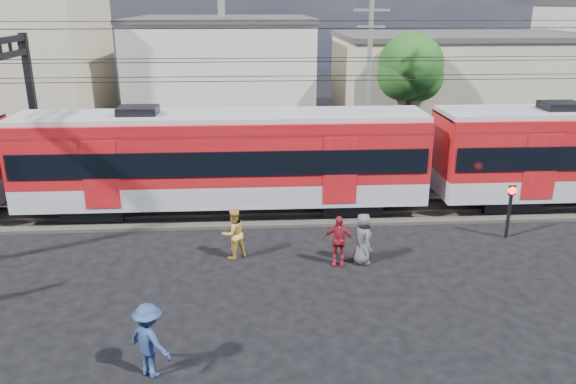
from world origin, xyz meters
TOP-DOWN VIEW (x-y plane):
  - ground at (0.00, 0.00)m, footprint 120.00×120.00m
  - track_bed at (0.00, 8.00)m, footprint 70.00×3.40m
  - rail_near at (0.00, 7.25)m, footprint 70.00×0.12m
  - rail_far at (0.00, 8.75)m, footprint 70.00×0.12m
  - commuter_train at (-0.94, 8.00)m, footprint 50.30×3.08m
  - catenary at (-8.65, 8.00)m, footprint 70.00×9.30m
  - building_midwest at (-2.00, 27.00)m, footprint 12.24×12.24m
  - building_mideast at (14.00, 24.00)m, footprint 16.32×10.20m
  - utility_pole_mid at (6.00, 15.00)m, footprint 1.80×0.24m
  - tree_near at (9.19, 18.09)m, footprint 3.82×3.64m
  - pedestrian_b at (-0.66, 3.78)m, footprint 1.08×1.02m
  - pedestrian_c at (-2.40, -2.48)m, footprint 1.36×1.26m
  - pedestrian_d at (2.78, 3.01)m, footprint 1.09×0.68m
  - pedestrian_e at (3.61, 3.10)m, footprint 0.77×0.97m
  - crossing_signal at (9.34, 4.88)m, footprint 0.30×0.30m

SIDE VIEW (x-z plane):
  - ground at x=0.00m, z-range 0.00..0.00m
  - track_bed at x=0.00m, z-range 0.00..0.12m
  - rail_near at x=0.00m, z-range 0.12..0.24m
  - rail_far at x=0.00m, z-range 0.12..0.24m
  - pedestrian_d at x=2.78m, z-range 0.00..1.73m
  - pedestrian_e at x=3.61m, z-range 0.00..1.75m
  - pedestrian_b at x=-0.66m, z-range 0.00..1.77m
  - pedestrian_c at x=-2.40m, z-range 0.00..1.85m
  - crossing_signal at x=9.34m, z-range 0.39..2.42m
  - commuter_train at x=-0.94m, z-range 0.31..4.49m
  - building_mideast at x=14.00m, z-range 0.01..6.31m
  - building_midwest at x=-2.00m, z-range 0.01..7.31m
  - utility_pole_mid at x=6.00m, z-range 0.28..8.78m
  - tree_near at x=9.19m, z-range 1.30..8.02m
  - catenary at x=-8.65m, z-range 1.38..8.89m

